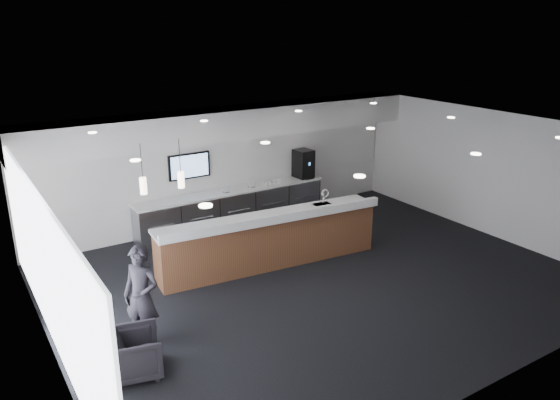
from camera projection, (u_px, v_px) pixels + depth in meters
ground at (318, 280)px, 10.98m from camera, size 10.00×10.00×0.00m
ceiling at (321, 133)px, 10.03m from camera, size 10.00×8.00×0.02m
back_wall at (225, 165)px, 13.71m from camera, size 10.00×0.02×3.00m
left_wall at (43, 271)px, 7.96m from camera, size 0.02×8.00×3.00m
right_wall at (488, 173)px, 13.05m from camera, size 0.02×8.00×3.00m
soffit_bulkhead at (232, 123)px, 12.98m from camera, size 10.00×0.90×0.70m
alcove_panel at (225, 162)px, 13.65m from camera, size 9.80×0.06×1.40m
window_blinds_wall at (46, 271)px, 7.98m from camera, size 0.04×7.36×2.55m
back_credenza at (233, 208)px, 13.74m from camera, size 5.06×0.66×0.95m
wall_tv at (189, 166)px, 13.08m from camera, size 1.05×0.08×0.62m
pendant_left at (185, 182)px, 9.69m from camera, size 0.12×0.12×0.30m
pendant_right at (147, 188)px, 9.33m from camera, size 0.12×0.12×0.30m
ceiling_can_lights at (321, 135)px, 10.04m from camera, size 7.00×5.00×0.02m
service_counter at (270, 240)px, 11.51m from camera, size 4.95×1.26×1.49m
coffee_machine at (303, 164)px, 14.58m from camera, size 0.45×0.57×0.75m
info_sign_left at (227, 189)px, 13.34m from camera, size 0.14×0.02×0.20m
info_sign_right at (252, 183)px, 13.76m from camera, size 0.19×0.05×0.25m
armchair at (135, 353)px, 7.99m from camera, size 0.92×0.90×0.70m
lounge_guest at (142, 296)px, 8.58m from camera, size 0.70×0.74×1.70m
cup_0 at (279, 181)px, 14.16m from camera, size 0.09×0.09×0.09m
cup_1 at (275, 182)px, 14.09m from camera, size 0.13×0.13×0.09m
cup_2 at (270, 183)px, 14.02m from camera, size 0.11×0.11×0.09m
cup_3 at (265, 184)px, 13.94m from camera, size 0.12×0.12×0.09m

